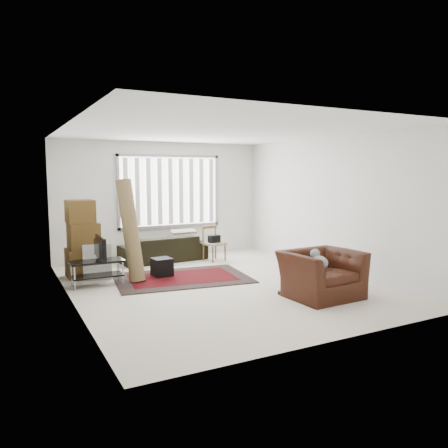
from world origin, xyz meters
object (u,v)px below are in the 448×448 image
object	(u,v)px
moving_boxes	(83,241)
armchair	(321,271)
tv_stand	(97,268)
sofa	(163,245)
side_chair	(214,242)

from	to	relation	value
moving_boxes	armchair	world-z (taller)	moving_boxes
tv_stand	sofa	world-z (taller)	sofa
sofa	armchair	world-z (taller)	armchair
side_chair	moving_boxes	bearing A→B (deg)	173.34
tv_stand	armchair	bearing A→B (deg)	-37.80
moving_boxes	tv_stand	bearing A→B (deg)	-83.66
tv_stand	sofa	distance (m)	2.36
tv_stand	sofa	xyz separation A→B (m)	(1.78, 1.55, 0.04)
armchair	sofa	bearing A→B (deg)	105.41
moving_boxes	side_chair	xyz separation A→B (m)	(2.91, 0.24, -0.25)
side_chair	tv_stand	bearing A→B (deg)	-170.52
tv_stand	armchair	size ratio (longest dim) A/B	0.77
sofa	armchair	size ratio (longest dim) A/B	1.62
tv_stand	moving_boxes	size ratio (longest dim) A/B	0.62
side_chair	armchair	size ratio (longest dim) A/B	0.66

